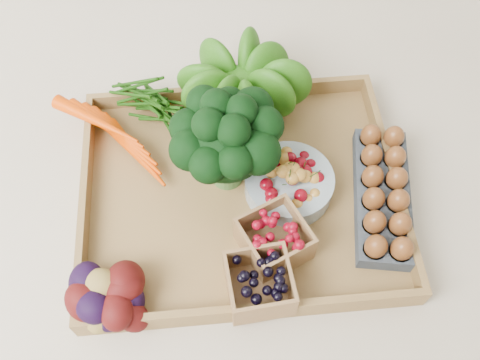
{
  "coord_description": "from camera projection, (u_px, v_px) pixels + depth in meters",
  "views": [
    {
      "loc": [
        -0.04,
        -0.47,
        0.84
      ],
      "look_at": [
        0.0,
        0.0,
        0.06
      ],
      "focal_mm": 40.0,
      "sensor_mm": 36.0,
      "label": 1
    }
  ],
  "objects": [
    {
      "name": "punnet_blackberry",
      "position": [
        259.0,
        283.0,
        0.83
      ],
      "size": [
        0.11,
        0.11,
        0.07
      ],
      "primitive_type": "cube",
      "rotation": [
        0.0,
        0.0,
        0.08
      ],
      "color": "black",
      "rests_on": "tray"
    },
    {
      "name": "ground",
      "position": [
        240.0,
        197.0,
        0.96
      ],
      "size": [
        4.0,
        4.0,
        0.0
      ],
      "primitive_type": "plane",
      "color": "beige",
      "rests_on": "ground"
    },
    {
      "name": "broccoli",
      "position": [
        226.0,
        155.0,
        0.9
      ],
      "size": [
        0.19,
        0.19,
        0.15
      ],
      "primitive_type": null,
      "color": "black",
      "rests_on": "tray"
    },
    {
      "name": "carrots",
      "position": [
        124.0,
        140.0,
        0.98
      ],
      "size": [
        0.19,
        0.13,
        0.04
      ],
      "primitive_type": null,
      "color": "#EB4200",
      "rests_on": "tray"
    },
    {
      "name": "egg_carton",
      "position": [
        382.0,
        196.0,
        0.93
      ],
      "size": [
        0.14,
        0.27,
        0.03
      ],
      "primitive_type": "cube",
      "rotation": [
        0.0,
        0.0,
        -0.18
      ],
      "color": "#3D434D",
      "rests_on": "tray"
    },
    {
      "name": "potatoes",
      "position": [
        109.0,
        297.0,
        0.8
      ],
      "size": [
        0.16,
        0.16,
        0.09
      ],
      "primitive_type": null,
      "color": "#3B0909",
      "rests_on": "tray"
    },
    {
      "name": "tray",
      "position": [
        240.0,
        195.0,
        0.95
      ],
      "size": [
        0.55,
        0.45,
        0.01
      ],
      "primitive_type": "cube",
      "color": "olive",
      "rests_on": "ground"
    },
    {
      "name": "lettuce",
      "position": [
        243.0,
        80.0,
        0.98
      ],
      "size": [
        0.15,
        0.15,
        0.15
      ],
      "primitive_type": "sphere",
      "color": "#1F470B",
      "rests_on": "tray"
    },
    {
      "name": "punnet_raspberry",
      "position": [
        274.0,
        239.0,
        0.87
      ],
      "size": [
        0.13,
        0.13,
        0.07
      ],
      "primitive_type": "cube",
      "rotation": [
        0.0,
        0.0,
        0.41
      ],
      "color": "maroon",
      "rests_on": "tray"
    },
    {
      "name": "cherry_bowl",
      "position": [
        289.0,
        184.0,
        0.93
      ],
      "size": [
        0.16,
        0.16,
        0.04
      ],
      "primitive_type": "cylinder",
      "color": "#8C9EA5",
      "rests_on": "tray"
    }
  ]
}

